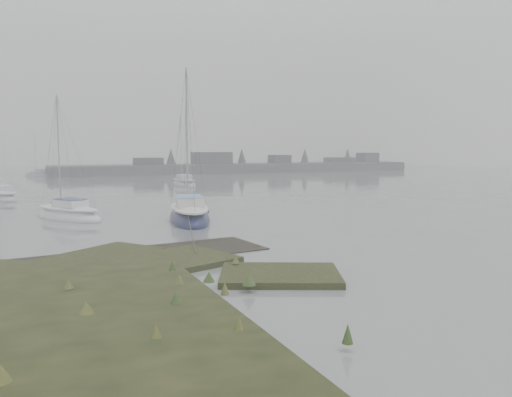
% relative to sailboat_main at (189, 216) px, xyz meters
% --- Properties ---
extents(ground, '(160.00, 160.00, 0.00)m').
position_rel_sailboat_main_xyz_m(ground, '(-1.50, 18.01, -0.27)').
color(ground, slate).
rests_on(ground, ground).
extents(far_shoreline, '(60.00, 8.00, 4.15)m').
position_rel_sailboat_main_xyz_m(far_shoreline, '(25.35, 49.91, 0.58)').
color(far_shoreline, '#4C4F51').
rests_on(far_shoreline, ground).
extents(sailboat_main, '(3.25, 6.52, 8.80)m').
position_rel_sailboat_main_xyz_m(sailboat_main, '(0.00, 0.00, 0.00)').
color(sailboat_main, '#14193B').
rests_on(sailboat_main, ground).
extents(sailboat_white, '(4.10, 5.30, 7.28)m').
position_rel_sailboat_main_xyz_m(sailboat_white, '(-5.81, 3.42, -0.05)').
color(sailboat_white, silver).
rests_on(sailboat_white, ground).
extents(sailboat_far_a, '(2.95, 5.22, 7.00)m').
position_rel_sailboat_main_xyz_m(sailboat_far_a, '(-9.62, 16.57, -0.06)').
color(sailboat_far_a, '#ADB3B7').
rests_on(sailboat_far_a, ground).
extents(sailboat_far_b, '(2.00, 5.53, 7.72)m').
position_rel_sailboat_main_xyz_m(sailboat_far_b, '(6.78, 24.35, -0.03)').
color(sailboat_far_b, '#B6BAC1').
rests_on(sailboat_far_b, ground).
extents(sailboat_far_c, '(4.68, 3.64, 6.44)m').
position_rel_sailboat_main_xyz_m(sailboat_far_c, '(-6.28, 50.71, -0.07)').
color(sailboat_far_c, '#AAAFB4').
rests_on(sailboat_far_c, ground).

